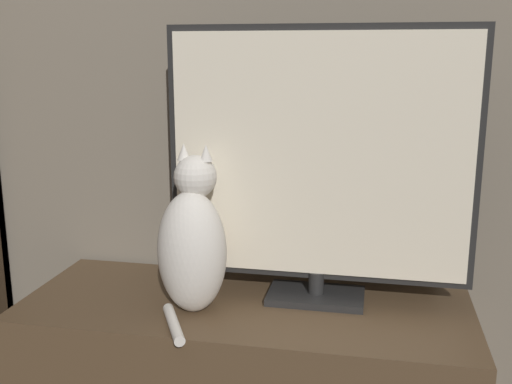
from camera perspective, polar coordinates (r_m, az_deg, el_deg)
name	(u,v)px	position (r m, az deg, el deg)	size (l,w,h in m)	color
wall_back	(265,21)	(1.87, 0.85, 16.01)	(4.80, 0.05, 2.60)	#756B5B
tv	(319,163)	(1.64, 6.04, 2.73)	(0.84, 0.16, 0.76)	black
cat	(193,243)	(1.62, -6.02, -4.90)	(0.21, 0.32, 0.46)	silver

